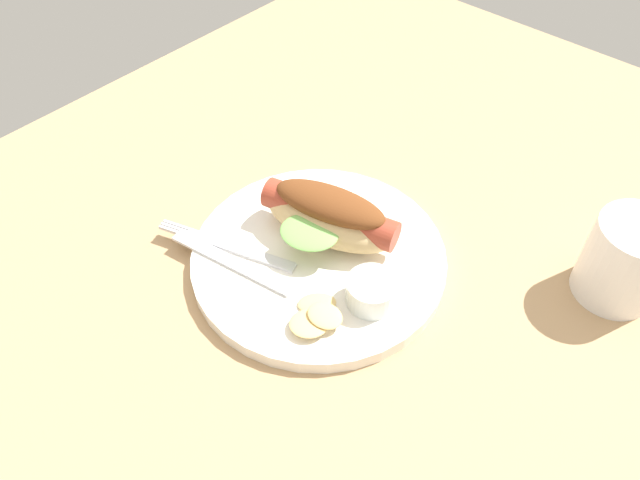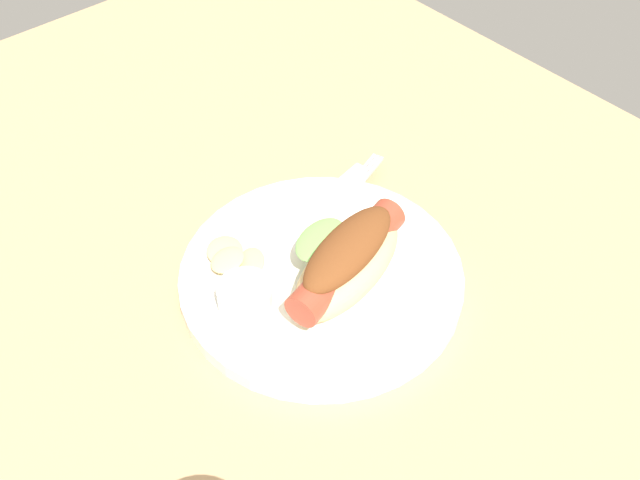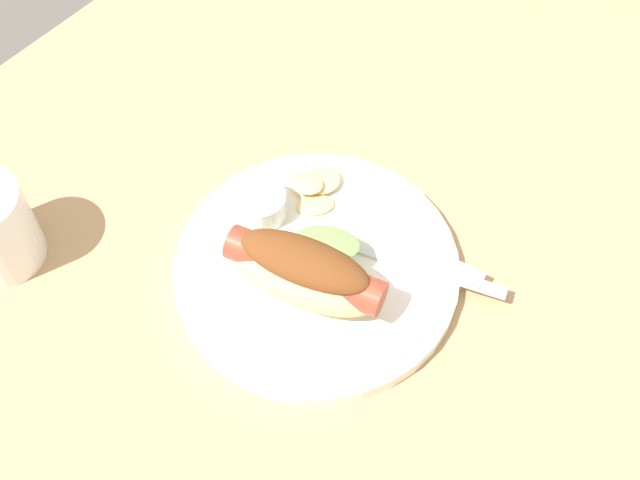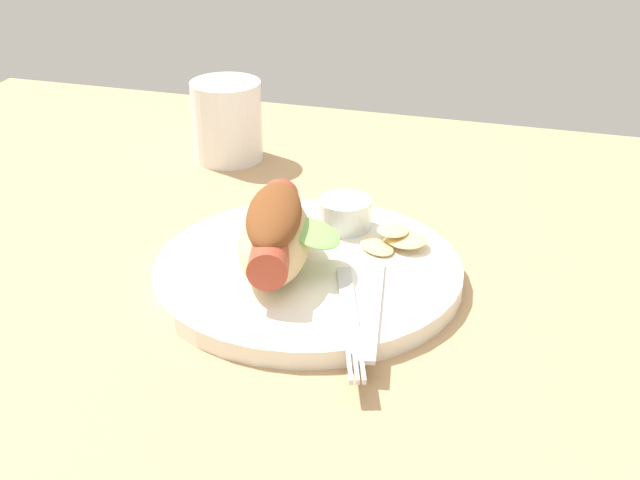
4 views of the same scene
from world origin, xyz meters
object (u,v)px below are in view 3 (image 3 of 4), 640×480
at_px(knife, 411,247).
at_px(hot_dog, 305,270).
at_px(plate, 316,274).
at_px(sauce_ramekin, 261,205).
at_px(chips_pile, 315,188).
at_px(fork, 419,267).

bearing_deg(knife, hot_dog, -127.38).
height_order(plate, sauce_ramekin, sauce_ramekin).
bearing_deg(plate, chips_pile, -140.44).
distance_m(plate, hot_dog, 0.04).
height_order(sauce_ramekin, knife, sauce_ramekin).
bearing_deg(chips_pile, fork, 86.97).
distance_m(plate, knife, 0.09).
bearing_deg(sauce_ramekin, plate, 78.34).
height_order(fork, chips_pile, chips_pile).
height_order(plate, knife, knife).
xyz_separation_m(fork, knife, (-0.01, -0.02, -0.00)).
height_order(sauce_ramekin, fork, sauce_ramekin).
distance_m(plate, chips_pile, 0.09).
xyz_separation_m(hot_dog, fork, (-0.08, 0.07, -0.03)).
height_order(plate, chips_pile, chips_pile).
bearing_deg(plate, fork, 130.34).
distance_m(hot_dog, chips_pile, 0.11).
bearing_deg(hot_dog, sauce_ramekin, 142.17).
bearing_deg(sauce_ramekin, hot_dog, 66.57).
bearing_deg(hot_dog, plate, 90.33).
distance_m(plate, fork, 0.10).
relative_size(fork, chips_pile, 2.14).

